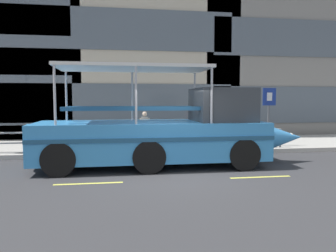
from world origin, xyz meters
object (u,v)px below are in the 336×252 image
at_px(duck_tour_boat, 167,133).
at_px(pedestrian_near_bow, 226,122).
at_px(parking_sign, 269,107).
at_px(pedestrian_mid_left, 145,125).

relative_size(duck_tour_boat, pedestrian_near_bow, 5.51).
relative_size(parking_sign, pedestrian_mid_left, 1.68).
bearing_deg(parking_sign, duck_tour_boat, -150.45).
relative_size(parking_sign, duck_tour_boat, 0.27).
distance_m(parking_sign, pedestrian_mid_left, 5.51).
distance_m(parking_sign, pedestrian_near_bow, 1.97).
relative_size(duck_tour_boat, pedestrian_mid_left, 6.12).
height_order(pedestrian_near_bow, pedestrian_mid_left, pedestrian_near_bow).
relative_size(pedestrian_near_bow, pedestrian_mid_left, 1.11).
distance_m(pedestrian_near_bow, pedestrian_mid_left, 3.65).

